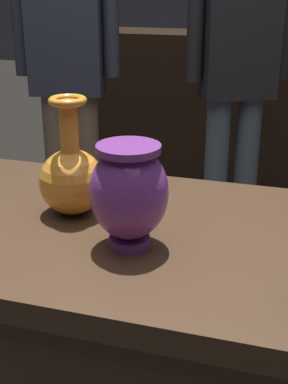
{
  "coord_description": "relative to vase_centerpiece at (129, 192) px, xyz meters",
  "views": [
    {
      "loc": [
        0.26,
        -0.96,
        1.29
      ],
      "look_at": [
        -0.02,
        -0.04,
        0.9
      ],
      "focal_mm": 49.82,
      "sensor_mm": 36.0,
      "label": 1
    }
  ],
  "objects": [
    {
      "name": "display_plinth",
      "position": [
        0.03,
        0.08,
        -0.51
      ],
      "size": [
        1.2,
        0.64,
        0.8
      ],
      "color": "#422D1E",
      "rests_on": "ground_plane"
    },
    {
      "name": "back_display_shelf",
      "position": [
        0.03,
        2.28,
        -0.42
      ],
      "size": [
        2.6,
        0.4,
        0.99
      ],
      "color": "black",
      "rests_on": "ground_plane"
    },
    {
      "name": "vase_centerpiece",
      "position": [
        0.0,
        0.0,
        0.0
      ],
      "size": [
        0.15,
        0.15,
        0.21
      ],
      "color": "#7A388E",
      "rests_on": "display_plinth"
    },
    {
      "name": "vase_left_accent",
      "position": [
        -0.17,
        0.12,
        -0.03
      ],
      "size": [
        0.15,
        0.15,
        0.26
      ],
      "color": "orange",
      "rests_on": "display_plinth"
    },
    {
      "name": "shelf_vase_center",
      "position": [
        0.03,
        2.3,
        0.21
      ],
      "size": [
        0.11,
        0.11,
        0.28
      ],
      "color": "gray",
      "rests_on": "back_display_shelf"
    },
    {
      "name": "shelf_vase_far_left",
      "position": [
        -1.01,
        2.3,
        0.17
      ],
      "size": [
        0.09,
        0.09,
        0.17
      ],
      "color": "#7A388E",
      "rests_on": "back_display_shelf"
    },
    {
      "name": "visitor_near_left",
      "position": [
        -0.73,
        1.33,
        0.04
      ],
      "size": [
        0.46,
        0.24,
        1.62
      ],
      "rotation": [
        0.0,
        0.0,
        3.35
      ],
      "color": "#846B56",
      "rests_on": "ground_plane"
    },
    {
      "name": "visitor_center_back",
      "position": [
        0.0,
        1.53,
        0.02
      ],
      "size": [
        0.43,
        0.3,
        1.59
      ],
      "rotation": [
        0.0,
        0.0,
        3.6
      ],
      "color": "slate",
      "rests_on": "ground_plane"
    }
  ]
}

